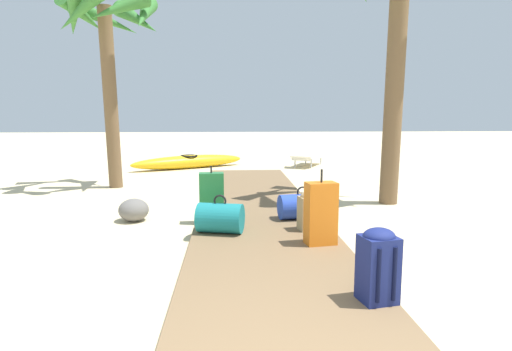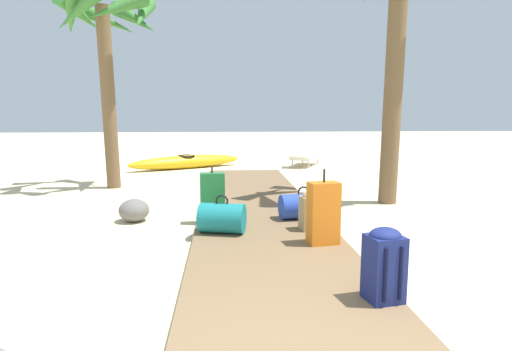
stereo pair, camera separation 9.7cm
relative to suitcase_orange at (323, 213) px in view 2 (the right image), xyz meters
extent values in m
plane|color=beige|center=(-0.60, 0.81, -0.44)|extent=(60.00, 60.00, 0.00)
cube|color=brown|center=(-0.60, 1.75, -0.40)|extent=(1.79, 9.37, 0.08)
cube|color=orange|center=(0.00, 0.00, 0.00)|extent=(0.37, 0.27, 0.71)
cylinder|color=black|center=(0.00, 0.00, 0.43)|extent=(0.02, 0.02, 0.15)
cylinder|color=#197A7F|center=(-1.15, 0.54, -0.17)|extent=(0.63, 0.49, 0.37)
torus|color=black|center=(-1.15, 0.54, 0.04)|extent=(0.17, 0.06, 0.16)
cube|color=#237538|center=(-1.28, 1.31, -0.03)|extent=(0.35, 0.22, 0.65)
cylinder|color=black|center=(-1.28, 1.31, 0.34)|extent=(0.02, 0.02, 0.10)
cube|color=navy|center=(0.13, -1.52, -0.09)|extent=(0.31, 0.30, 0.53)
ellipsoid|color=navy|center=(0.13, -1.52, 0.17)|extent=(0.30, 0.28, 0.14)
cylinder|color=black|center=(0.09, -1.65, -0.09)|extent=(0.04, 0.04, 0.42)
cylinder|color=black|center=(0.23, -1.63, -0.09)|extent=(0.04, 0.04, 0.42)
cylinder|color=#2847B7|center=(-0.01, 1.20, -0.18)|extent=(0.69, 0.44, 0.35)
torus|color=black|center=(-0.01, 1.20, 0.02)|extent=(0.17, 0.05, 0.16)
cube|color=tan|center=(0.01, 0.60, -0.14)|extent=(0.36, 0.27, 0.43)
ellipsoid|color=tan|center=(0.01, 0.60, 0.07)|extent=(0.34, 0.26, 0.16)
cylinder|color=brown|center=(-0.05, 0.48, -0.14)|extent=(0.04, 0.04, 0.34)
cylinder|color=brown|center=(0.11, 0.51, -0.14)|extent=(0.04, 0.04, 0.34)
cylinder|color=brown|center=(-3.43, 4.31, 1.38)|extent=(0.28, 0.54, 3.64)
cone|color=#387A33|center=(-2.69, 4.32, 3.05)|extent=(0.38, 1.48, 1.01)
cone|color=#387A33|center=(-2.93, 4.83, 3.06)|extent=(1.28, 1.26, 0.96)
cone|color=#387A33|center=(-3.64, 4.98, 3.09)|extent=(1.47, 0.77, 0.83)
cone|color=#387A33|center=(-3.96, 4.54, 3.09)|extent=(0.80, 1.25, 0.75)
cone|color=#387A33|center=(-3.97, 4.08, 3.02)|extent=(0.80, 1.23, 0.96)
cone|color=#387A33|center=(-3.67, 3.70, 3.02)|extent=(1.34, 0.81, 1.02)
cone|color=#387A33|center=(-3.07, 3.82, 3.06)|extent=(1.22, 1.04, 0.86)
cylinder|color=brown|center=(1.72, 2.45, 1.54)|extent=(0.31, 0.43, 3.95)
cube|color=white|center=(1.30, 7.90, -0.18)|extent=(1.15, 1.52, 0.08)
cube|color=white|center=(1.04, 7.36, 0.10)|extent=(0.77, 0.74, 0.45)
cylinder|color=silver|center=(1.33, 8.51, -0.33)|extent=(0.04, 0.04, 0.22)
cylinder|color=silver|center=(1.76, 8.30, -0.33)|extent=(0.04, 0.04, 0.22)
cylinder|color=silver|center=(0.84, 7.50, -0.33)|extent=(0.04, 0.04, 0.22)
cylinder|color=silver|center=(1.27, 7.29, -0.33)|extent=(0.04, 0.04, 0.22)
ellipsoid|color=gold|center=(-2.18, 7.51, -0.25)|extent=(3.19, 2.10, 0.37)
torus|color=black|center=(-2.18, 7.51, -0.08)|extent=(0.67, 0.67, 0.05)
ellipsoid|color=slate|center=(-2.42, 1.51, -0.27)|extent=(0.44, 0.47, 0.33)
camera|label=1|loc=(-1.02, -4.69, 1.12)|focal=30.22mm
camera|label=2|loc=(-1.11, -4.69, 1.12)|focal=30.22mm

